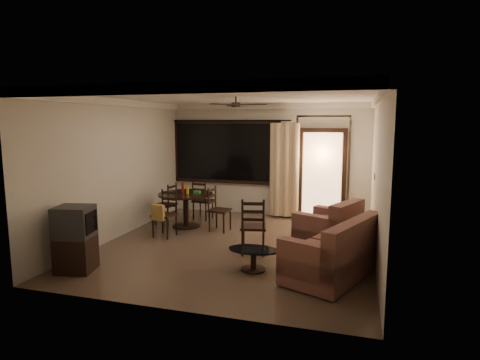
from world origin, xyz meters
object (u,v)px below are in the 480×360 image
(dining_chair_east, at_px, (219,218))
(coffee_table, at_px, (253,256))
(side_chair, at_px, (253,237))
(tv_cabinet, at_px, (75,239))
(dining_chair_west, at_px, (166,212))
(sofa, at_px, (336,254))
(dining_chair_north, at_px, (203,208))
(dining_chair_south, at_px, (164,222))
(armchair, at_px, (331,232))
(dining_table, at_px, (186,200))

(dining_chair_east, relative_size, coffee_table, 1.18)
(side_chair, bearing_deg, tv_cabinet, 20.40)
(dining_chair_west, xyz_separation_m, tv_cabinet, (-0.01, -3.10, 0.24))
(tv_cabinet, distance_m, sofa, 4.05)
(dining_chair_west, distance_m, sofa, 4.52)
(tv_cabinet, bearing_deg, dining_chair_east, 51.82)
(tv_cabinet, bearing_deg, coffee_table, 4.21)
(dining_chair_west, bearing_deg, dining_chair_north, 143.78)
(sofa, bearing_deg, dining_chair_east, 164.28)
(dining_chair_west, height_order, dining_chair_east, same)
(dining_chair_north, xyz_separation_m, tv_cabinet, (-0.65, -3.78, 0.24))
(dining_chair_west, relative_size, dining_chair_south, 1.00)
(dining_chair_east, bearing_deg, dining_chair_south, 135.70)
(armchair, xyz_separation_m, side_chair, (-1.33, -0.41, -0.09))
(dining_table, xyz_separation_m, dining_chair_south, (-0.10, -0.85, -0.30))
(dining_chair_south, relative_size, coffee_table, 1.18)
(dining_chair_east, xyz_separation_m, armchair, (2.42, -0.87, 0.11))
(coffee_table, bearing_deg, armchair, 47.26)
(tv_cabinet, bearing_deg, sofa, -0.11)
(dining_chair_west, height_order, dining_chair_south, same)
(dining_table, relative_size, dining_chair_south, 1.29)
(dining_table, distance_m, dining_chair_north, 0.85)
(dining_chair_north, height_order, armchair, armchair)
(dining_chair_east, xyz_separation_m, dining_chair_south, (-0.93, -0.75, 0.02))
(dining_chair_north, xyz_separation_m, side_chair, (1.82, -2.16, 0.02))
(dining_table, xyz_separation_m, dining_chair_east, (0.83, -0.10, -0.32))
(dining_table, relative_size, coffee_table, 1.52)
(dining_chair_south, bearing_deg, coffee_table, -23.95)
(dining_chair_south, height_order, coffee_table, dining_chair_south)
(dining_chair_east, height_order, coffee_table, dining_chair_east)
(sofa, distance_m, side_chair, 1.65)
(dining_chair_west, relative_size, dining_chair_east, 1.00)
(dining_table, xyz_separation_m, coffee_table, (2.13, -2.19, -0.37))
(tv_cabinet, bearing_deg, side_chair, 20.51)
(dining_chair_east, distance_m, sofa, 3.26)
(dining_chair_north, bearing_deg, tv_cabinet, 87.19)
(dining_table, bearing_deg, armchair, -16.75)
(dining_chair_east, xyz_separation_m, dining_chair_north, (-0.74, 0.88, 0.00))
(dining_chair_east, distance_m, armchair, 2.57)
(coffee_table, height_order, side_chair, side_chair)
(dining_chair_north, height_order, coffee_table, dining_chair_north)
(side_chair, bearing_deg, armchair, -175.69)
(tv_cabinet, bearing_deg, dining_chair_south, 65.51)
(dining_chair_north, bearing_deg, coffee_table, 131.36)
(dining_chair_west, xyz_separation_m, side_chair, (2.46, -1.48, 0.02))
(side_chair, bearing_deg, coffee_table, 91.99)
(dining_chair_west, bearing_deg, coffee_table, 56.36)
(dining_chair_west, bearing_deg, side_chair, 65.81)
(dining_table, bearing_deg, dining_chair_east, -7.00)
(side_chair, bearing_deg, dining_chair_east, -62.49)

